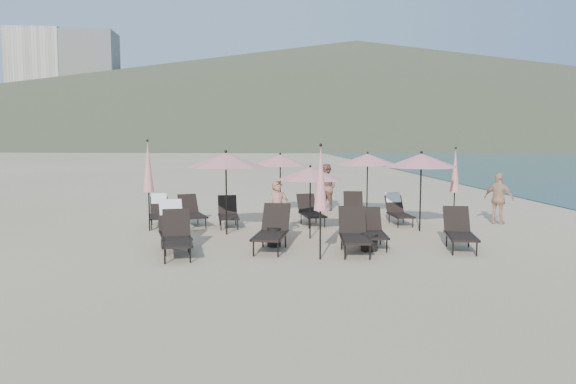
{
  "coord_description": "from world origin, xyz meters",
  "views": [
    {
      "loc": [
        -2.36,
        -13.43,
        2.83
      ],
      "look_at": [
        -1.05,
        3.5,
        1.1
      ],
      "focal_mm": 35.0,
      "sensor_mm": 36.0,
      "label": 1
    }
  ],
  "objects": [
    {
      "name": "umbrella_open_1",
      "position": [
        -0.59,
        1.66,
        1.79
      ],
      "size": [
        1.88,
        1.88,
        2.02
      ],
      "color": "black",
      "rests_on": "ground"
    },
    {
      "name": "ground",
      "position": [
        0.0,
        0.0,
        0.0
      ],
      "size": [
        800.0,
        800.0,
        0.0
      ],
      "primitive_type": "plane",
      "color": "#D6BA8C",
      "rests_on": "ground"
    },
    {
      "name": "lounger_3",
      "position": [
        0.86,
        0.44,
        0.44
      ],
      "size": [
        0.75,
        1.67,
        0.93
      ],
      "rotation": [
        0.0,
        0.0,
        -0.09
      ],
      "color": "black",
      "rests_on": "ground"
    },
    {
      "name": "lounger_8",
      "position": [
        -2.89,
        3.89,
        0.43
      ],
      "size": [
        0.72,
        1.62,
        0.91
      ],
      "rotation": [
        0.0,
        0.0,
        0.07
      ],
      "color": "black",
      "rests_on": "ground"
    },
    {
      "name": "lounger_10",
      "position": [
        1.13,
        4.19,
        0.45
      ],
      "size": [
        0.86,
        1.76,
        0.97
      ],
      "rotation": [
        0.0,
        0.0,
        -0.14
      ],
      "color": "black",
      "rests_on": "ground"
    },
    {
      "name": "umbrella_open_2",
      "position": [
        2.78,
        2.59,
        2.09
      ],
      "size": [
        2.2,
        2.2,
        2.36
      ],
      "color": "black",
      "rests_on": "ground"
    },
    {
      "name": "umbrella_closed_0",
      "position": [
        -0.66,
        -0.95,
        1.84
      ],
      "size": [
        0.31,
        0.31,
        2.64
      ],
      "color": "black",
      "rests_on": "ground"
    },
    {
      "name": "umbrella_closed_2",
      "position": [
        -5.19,
        3.26,
        1.88
      ],
      "size": [
        0.32,
        0.32,
        2.7
      ],
      "color": "black",
      "rests_on": "ground"
    },
    {
      "name": "umbrella_open_4",
      "position": [
        1.82,
        5.42,
        2.0
      ],
      "size": [
        2.11,
        2.11,
        2.27
      ],
      "color": "black",
      "rests_on": "ground"
    },
    {
      "name": "umbrella_closed_1",
      "position": [
        4.16,
        3.52,
        1.71
      ],
      "size": [
        0.29,
        0.29,
        2.46
      ],
      "color": "black",
      "rests_on": "ground"
    },
    {
      "name": "lounger_2",
      "position": [
        -1.7,
        0.26,
        0.5
      ],
      "size": [
        1.1,
        1.96,
        1.07
      ],
      "rotation": [
        0.0,
        0.0,
        -0.22
      ],
      "color": "black",
      "rests_on": "ground"
    },
    {
      "name": "lounger_0",
      "position": [
        -3.97,
        -0.28,
        0.48
      ],
      "size": [
        0.9,
        1.84,
        1.02
      ],
      "rotation": [
        0.0,
        0.0,
        0.13
      ],
      "color": "black",
      "rests_on": "ground"
    },
    {
      "name": "volcanic_headland",
      "position": [
        71.37,
        302.62,
        26.49
      ],
      "size": [
        690.0,
        690.0,
        55.0
      ],
      "color": "brown",
      "rests_on": "ground"
    },
    {
      "name": "side_table_1",
      "position": [
        0.67,
        -0.08,
        0.21
      ],
      "size": [
        0.42,
        0.42,
        0.43
      ],
      "primitive_type": "cylinder",
      "color": "black",
      "rests_on": "ground"
    },
    {
      "name": "hotel_skyline",
      "position": [
        -93.62,
        271.21,
        24.18
      ],
      "size": [
        109.0,
        82.0,
        55.0
      ],
      "color": "beige",
      "rests_on": "ground"
    },
    {
      "name": "lounger_7",
      "position": [
        -4.04,
        4.2,
        0.43
      ],
      "size": [
        1.08,
        1.72,
        0.93
      ],
      "rotation": [
        0.0,
        0.0,
        0.32
      ],
      "color": "black",
      "rests_on": "ground"
    },
    {
      "name": "lounger_5",
      "position": [
        2.95,
        -0.05,
        0.46
      ],
      "size": [
        1.01,
        1.82,
        0.99
      ],
      "rotation": [
        0.0,
        0.0,
        -0.22
      ],
      "color": "black",
      "rests_on": "ground"
    },
    {
      "name": "beachgoer_b",
      "position": [
        0.69,
        7.33,
        0.88
      ],
      "size": [
        1.05,
        1.08,
        1.76
      ],
      "primitive_type": "imported",
      "rotation": [
        0.0,
        0.0,
        -0.92
      ],
      "color": "#8F5B49",
      "rests_on": "ground"
    },
    {
      "name": "lounger_4",
      "position": [
        0.27,
        -0.23,
        0.48
      ],
      "size": [
        0.86,
        1.86,
        1.04
      ],
      "rotation": [
        0.0,
        0.0,
        -0.1
      ],
      "color": "black",
      "rests_on": "ground"
    },
    {
      "name": "beachgoer_c",
      "position": [
        5.69,
        3.69,
        0.82
      ],
      "size": [
        0.94,
        0.98,
        1.64
      ],
      "primitive_type": "imported",
      "rotation": [
        0.0,
        0.0,
        2.31
      ],
      "color": "tan",
      "rests_on": "ground"
    },
    {
      "name": "beachgoer_a",
      "position": [
        -1.47,
        1.81,
        0.79
      ],
      "size": [
        0.63,
        0.47,
        1.58
      ],
      "primitive_type": "imported",
      "rotation": [
        0.0,
        0.0,
        0.16
      ],
      "color": "#B0745F",
      "rests_on": "ground"
    },
    {
      "name": "umbrella_open_0",
      "position": [
        -2.89,
        2.47,
        2.13
      ],
      "size": [
        2.24,
        2.24,
        2.41
      ],
      "color": "black",
      "rests_on": "ground"
    },
    {
      "name": "side_table_0",
      "position": [
        -1.63,
        0.63,
        0.24
      ],
      "size": [
        0.35,
        0.35,
        0.48
      ],
      "primitive_type": "cylinder",
      "color": "black",
      "rests_on": "ground"
    },
    {
      "name": "lounger_11",
      "position": [
        2.5,
        3.99,
        0.46
      ],
      "size": [
        0.62,
        1.56,
        0.96
      ],
      "rotation": [
        0.0,
        0.0,
        0.04
      ],
      "color": "black",
      "rests_on": "ground"
    },
    {
      "name": "lounger_1",
      "position": [
        -4.16,
        0.65,
        0.55
      ],
      "size": [
        1.05,
        1.94,
        1.15
      ],
      "rotation": [
        0.0,
        0.0,
        0.22
      ],
      "color": "black",
      "rests_on": "ground"
    },
    {
      "name": "lounger_9",
      "position": [
        -0.29,
        4.1,
        0.43
      ],
      "size": [
        0.83,
        1.66,
        0.91
      ],
      "rotation": [
        0.0,
        0.0,
        0.14
      ],
      "color": "black",
      "rests_on": "ground"
    },
    {
      "name": "umbrella_open_3",
      "position": [
        -1.13,
        6.09,
        1.96
      ],
      "size": [
        2.06,
        2.06,
        2.22
      ],
      "color": "black",
      "rests_on": "ground"
    },
    {
      "name": "lounger_6",
      "position": [
        -5.05,
        4.27,
        0.45
      ],
      "size": [
        0.77,
        1.59,
        0.95
      ],
      "rotation": [
        0.0,
        0.0,
        0.15
      ],
      "color": "black",
      "rests_on": "ground"
    }
  ]
}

